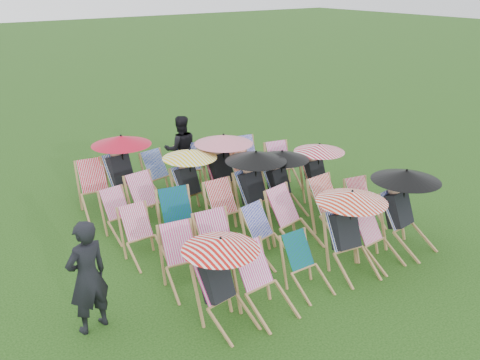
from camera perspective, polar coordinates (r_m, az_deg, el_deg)
ground at (r=10.20m, az=0.24°, el=-5.32°), size 100.00×100.00×0.00m
deckchair_0 at (r=7.35m, az=-1.76°, el=-10.73°), size 1.07×1.15×1.27m
deckchair_1 at (r=7.66m, az=2.66°, el=-10.95°), size 0.69×0.93×0.96m
deckchair_2 at (r=8.27m, az=7.18°, el=-9.02°), size 0.57×0.78×0.84m
deckchair_3 at (r=8.74m, az=11.78°, el=-5.35°), size 1.14×1.21×1.35m
deckchair_4 at (r=9.21m, az=14.57°, el=-6.11°), size 0.64×0.85×0.88m
deckchair_5 at (r=9.71m, az=17.35°, el=-2.94°), size 1.19×1.27×1.41m
deckchair_6 at (r=8.28m, az=-5.90°, el=-8.48°), size 0.75×0.95×0.94m
deckchair_7 at (r=8.48m, az=-1.86°, el=-7.35°), size 0.75×0.98×1.01m
deckchair_8 at (r=9.05m, az=2.97°, el=-5.84°), size 0.73×0.92×0.90m
deckchair_9 at (r=9.48m, az=5.86°, el=-4.21°), size 0.83×1.03×1.01m
deckchair_10 at (r=10.02m, az=10.12°, el=-2.96°), size 0.74×0.99×1.02m
deckchair_11 at (r=10.53m, az=13.17°, el=-2.50°), size 0.71×0.88×0.85m
deckchair_12 at (r=9.16m, az=-10.33°, el=-5.86°), size 0.59×0.82×0.88m
deckchair_13 at (r=9.36m, az=-6.28°, el=-4.56°), size 0.83×1.04×1.01m
deckchair_14 at (r=9.81m, az=-1.19°, el=-3.31°), size 0.66×0.91×0.97m
deckchair_15 at (r=10.25m, az=1.90°, el=-0.67°), size 1.18×1.26×1.40m
deckchair_16 at (r=10.67m, az=4.66°, el=-0.17°), size 1.08×1.16×1.28m
deckchair_17 at (r=11.28m, az=8.50°, el=0.78°), size 1.06×1.10×1.26m
deckchair_18 at (r=10.05m, az=-12.50°, el=-3.63°), size 0.63×0.82×0.84m
deckchair_19 at (r=10.30m, az=-9.51°, el=-2.36°), size 0.75×0.97×0.98m
deckchair_20 at (r=10.71m, az=-5.17°, el=-0.05°), size 1.10×1.17×1.30m
deckchair_21 at (r=11.14m, az=-1.59°, el=1.30°), size 1.22×1.28×1.45m
deckchair_22 at (r=11.53m, az=0.96°, el=0.44°), size 0.69×0.91×0.93m
deckchair_23 at (r=12.08m, az=4.68°, el=1.43°), size 0.81×1.00×0.97m
deckchair_24 at (r=11.17m, az=-15.08°, el=-0.86°), size 0.79×1.01×1.00m
deckchair_25 at (r=11.30m, az=-12.26°, el=1.12°), size 1.23×1.30×1.46m
deckchair_26 at (r=11.72m, az=-8.28°, el=0.57°), size 0.76×0.95×0.93m
deckchair_27 at (r=12.08m, az=-5.09°, el=1.31°), size 0.74×0.93×0.92m
deckchair_28 at (r=12.46m, az=-1.62°, el=1.87°), size 0.58×0.80×0.86m
deckchair_29 at (r=12.89m, az=1.08°, el=2.53°), size 0.70×0.88×0.86m
person_left at (r=7.45m, az=-15.96°, el=-9.90°), size 0.66×0.50×1.62m
person_rear at (r=12.33m, az=-6.32°, el=3.29°), size 0.92×0.83×1.57m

